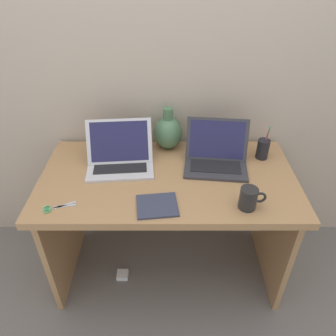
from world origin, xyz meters
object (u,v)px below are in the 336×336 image
green_vase (168,132)px  pen_cup (263,148)px  notebook_stack (157,206)px  power_brick (123,275)px  scissors (54,208)px  coffee_mug (249,198)px  laptop_left (120,155)px  laptop_right (216,154)px

green_vase → pen_cup: (0.52, -0.11, -0.04)m
notebook_stack → power_brick: 0.79m
pen_cup → scissors: pen_cup is taller
scissors → coffee_mug: bearing=0.6°
green_vase → power_brick: size_ratio=3.52×
laptop_left → pen_cup: 0.78m
laptop_right → notebook_stack: laptop_right is taller
laptop_right → power_brick: size_ratio=5.02×
laptop_left → coffee_mug: bearing=-29.2°
laptop_right → notebook_stack: (-0.31, -0.35, -0.06)m
power_brick → coffee_mug: bearing=-14.7°
green_vase → power_brick: green_vase is taller
notebook_stack → coffee_mug: size_ratio=1.53×
scissors → power_brick: 0.79m
scissors → power_brick: (0.23, 0.18, -0.74)m
notebook_stack → coffee_mug: 0.41m
coffee_mug → power_brick: bearing=165.3°
scissors → laptop_left: bearing=53.3°
green_vase → coffee_mug: 0.63m
laptop_right → coffee_mug: (0.10, -0.35, -0.01)m
notebook_stack → power_brick: (-0.24, 0.17, -0.74)m
laptop_right → power_brick: 0.98m
power_brick → green_vase: bearing=50.5°
green_vase → laptop_right: bearing=-33.2°
notebook_stack → pen_cup: bearing=35.3°
coffee_mug → scissors: 0.88m
laptop_left → scissors: size_ratio=2.49×
green_vase → scissors: size_ratio=1.69×
laptop_left → laptop_right: size_ratio=1.04×
laptop_right → pen_cup: size_ratio=1.82×
pen_cup → power_brick: pen_cup is taller
coffee_mug → power_brick: coffee_mug is taller
coffee_mug → pen_cup: size_ratio=0.63×
laptop_left → scissors: bearing=-126.7°
laptop_right → scissors: size_ratio=2.41×
scissors → power_brick: size_ratio=2.09×
notebook_stack → coffee_mug: (0.41, -0.00, 0.05)m
scissors → power_brick: bearing=37.8°
laptop_right → green_vase: size_ratio=1.43×
green_vase → notebook_stack: size_ratio=1.33×
green_vase → notebook_stack: green_vase is taller
pen_cup → green_vase: bearing=167.9°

